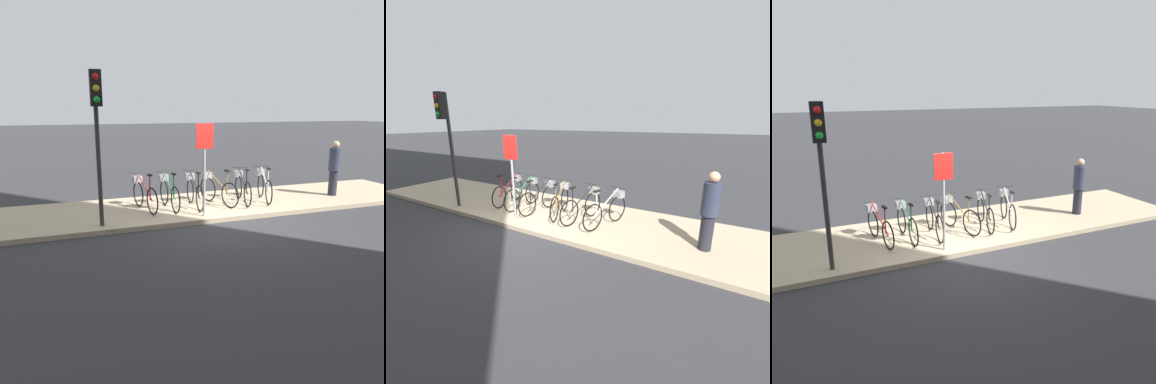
# 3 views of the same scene
# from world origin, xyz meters

# --- Properties ---
(ground_plane) EXTENTS (120.00, 120.00, 0.00)m
(ground_plane) POSITION_xyz_m (0.00, 0.00, 0.00)
(ground_plane) COLOR #2D2D30
(sidewalk) EXTENTS (14.07, 2.91, 0.12)m
(sidewalk) POSITION_xyz_m (0.00, 1.46, 0.06)
(sidewalk) COLOR tan
(sidewalk) RESTS_ON ground_plane
(parked_bicycle_0) EXTENTS (0.47, 1.65, 1.02)m
(parked_bicycle_0) POSITION_xyz_m (-1.75, 1.42, 0.57)
(parked_bicycle_0) COLOR black
(parked_bicycle_0) RESTS_ON sidewalk
(parked_bicycle_1) EXTENTS (0.46, 1.67, 1.02)m
(parked_bicycle_1) POSITION_xyz_m (-1.08, 1.37, 0.57)
(parked_bicycle_1) COLOR black
(parked_bicycle_1) RESTS_ON sidewalk
(parked_bicycle_2) EXTENTS (0.46, 1.67, 1.02)m
(parked_bicycle_2) POSITION_xyz_m (-0.37, 1.31, 0.57)
(parked_bicycle_2) COLOR black
(parked_bicycle_2) RESTS_ON sidewalk
(parked_bicycle_3) EXTENTS (0.61, 1.61, 1.02)m
(parked_bicycle_3) POSITION_xyz_m (0.32, 1.35, 0.57)
(parked_bicycle_3) COLOR black
(parked_bicycle_3) RESTS_ON sidewalk
(parked_bicycle_4) EXTENTS (0.51, 1.64, 1.02)m
(parked_bicycle_4) POSITION_xyz_m (1.10, 1.31, 0.57)
(parked_bicycle_4) COLOR black
(parked_bicycle_4) RESTS_ON sidewalk
(parked_bicycle_5) EXTENTS (0.61, 1.61, 1.02)m
(parked_bicycle_5) POSITION_xyz_m (1.82, 1.31, 0.57)
(parked_bicycle_5) COLOR black
(parked_bicycle_5) RESTS_ON sidewalk
(pedestrian) EXTENTS (0.34, 0.34, 1.68)m
(pedestrian) POSITION_xyz_m (4.14, 1.13, 1.01)
(pedestrian) COLOR #23232D
(pedestrian) RESTS_ON sidewalk
(traffic_light) EXTENTS (0.24, 0.40, 3.44)m
(traffic_light) POSITION_xyz_m (-2.97, 0.24, 2.59)
(traffic_light) COLOR #2D2D2D
(traffic_light) RESTS_ON sidewalk
(sign_post) EXTENTS (0.44, 0.07, 2.30)m
(sign_post) POSITION_xyz_m (-0.47, 0.29, 1.68)
(sign_post) COLOR #99999E
(sign_post) RESTS_ON sidewalk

